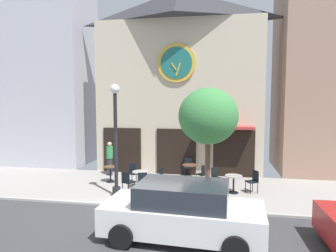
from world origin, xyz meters
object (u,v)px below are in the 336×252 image
Objects in this scene: cafe_chair_outer at (127,180)px; cafe_chair_facing_street at (159,176)px; cafe_table_near_curb at (234,181)px; street_lamp at (116,140)px; cafe_table_center_left at (141,176)px; cafe_chair_near_lamp at (216,176)px; cafe_chair_left_end at (142,181)px; pedestrian_green at (110,158)px; cafe_table_leftmost at (110,172)px; street_tree at (208,117)px; cafe_table_near_door at (190,170)px; cafe_chair_by_entrance at (253,180)px; parked_car_white at (183,211)px; cafe_chair_right_end at (133,171)px; cafe_chair_curbside at (203,173)px; cafe_chair_facing_wall at (188,166)px.

cafe_chair_outer is 1.44m from cafe_chair_facing_street.
street_lamp is at bearing -165.44° from cafe_table_near_curb.
cafe_table_center_left is 1.00× the size of cafe_table_near_curb.
cafe_chair_near_lamp and cafe_chair_outer have the same top height.
cafe_table_near_curb is 4.30m from cafe_chair_outer.
pedestrian_green reaches higher than cafe_chair_left_end.
cafe_chair_left_end reaches higher than cafe_table_leftmost.
street_tree is 4.66× the size of cafe_chair_near_lamp.
cafe_table_near_door is at bearing 107.09° from street_tree.
street_tree is 3.79m from cafe_chair_left_end.
cafe_table_near_curb is at bearing -37.43° from cafe_table_near_door.
cafe_table_near_curb is 0.80× the size of cafe_chair_outer.
cafe_chair_by_entrance is 1.00× the size of cafe_chair_near_lamp.
cafe_table_near_curb is 0.16× the size of parked_car_white.
cafe_chair_near_lamp is (-0.71, 0.50, 0.02)m from cafe_table_near_curb.
cafe_chair_outer is (-3.52, -1.28, 0.00)m from cafe_chair_near_lamp.
street_lamp is at bearing -138.95° from cafe_chair_facing_street.
cafe_chair_outer is 0.54× the size of pedestrian_green.
cafe_chair_by_entrance and cafe_chair_left_end have the same top height.
cafe_chair_left_end is at bearing 0.47° from cafe_chair_outer.
street_tree is at bearing -34.67° from pedestrian_green.
cafe_chair_by_entrance is (5.34, 1.40, -1.68)m from street_lamp.
parked_car_white reaches higher than cafe_chair_near_lamp.
cafe_chair_right_end is at bearing 170.54° from cafe_table_near_curb.
cafe_table_near_door is at bearing 142.57° from cafe_table_near_curb.
cafe_chair_by_entrance is (4.68, 0.19, 0.02)m from cafe_table_center_left.
cafe_chair_outer is 1.00× the size of cafe_chair_left_end.
cafe_chair_curbside is at bearing 20.05° from cafe_table_center_left.
street_lamp is 5.77m from cafe_chair_by_entrance.
street_tree is 4.82m from cafe_chair_facing_wall.
cafe_chair_curbside reaches higher than cafe_table_center_left.
parked_car_white is (1.55, -4.41, 0.23)m from cafe_chair_facing_street.
street_lamp is at bearing -93.95° from cafe_chair_right_end.
cafe_chair_outer is 3.44m from cafe_chair_curbside.
cafe_table_leftmost is 0.81× the size of cafe_chair_facing_street.
cafe_table_near_door is at bearing -79.09° from cafe_chair_facing_wall.
cafe_chair_right_end and cafe_chair_outer have the same top height.
cafe_chair_right_end is 1.00× the size of cafe_chair_curbside.
cafe_table_near_curb is at bearing -17.47° from pedestrian_green.
street_lamp is at bearing -65.08° from pedestrian_green.
cafe_table_near_curb is at bearing -37.40° from cafe_chair_curbside.
cafe_chair_left_end is (-3.59, -0.78, 0.02)m from cafe_table_near_curb.
cafe_chair_left_end is at bearing -156.08° from cafe_chair_near_lamp.
cafe_table_near_curb is 0.86m from cafe_chair_near_lamp.
cafe_chair_facing_wall is 1.00× the size of cafe_chair_curbside.
cafe_chair_right_end is at bearing 118.27° from cafe_chair_left_end.
cafe_chair_by_entrance is 6.96m from pedestrian_green.
cafe_chair_by_entrance reaches higher than cafe_table_near_curb.
cafe_chair_curbside is at bearing 3.81° from cafe_table_leftmost.
street_tree is at bearing -72.91° from cafe_table_near_door.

